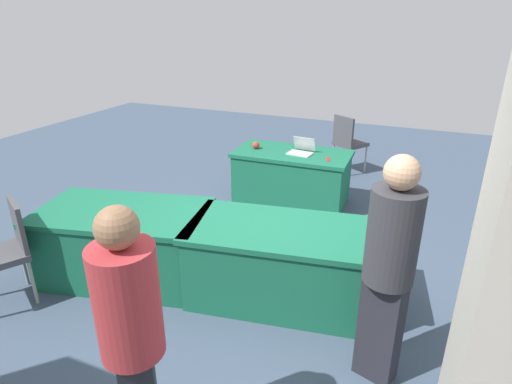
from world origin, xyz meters
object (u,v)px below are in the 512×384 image
Objects in this scene: table_mid_left at (126,243)px; chair_tucked_right at (348,140)px; table_mid_right at (285,264)px; chair_near_front at (7,247)px; person_presenter at (389,264)px; person_attendee_standing at (132,333)px; yarn_ball at (256,145)px; scissors_red at (328,159)px; table_foreground at (292,177)px; laptop_silver at (301,150)px.

chair_tucked_right reaches higher than table_mid_left.
chair_near_front is (2.31, 0.98, 0.19)m from table_mid_right.
person_presenter is at bearing 146.41° from table_mid_right.
person_attendee_standing is at bearing -58.00° from chair_tucked_right.
chair_tucked_right reaches higher than yarn_ball.
scissors_red is at bearing -96.43° from chair_near_front.
chair_near_front is 5.13m from chair_tucked_right.
table_mid_right is at bearing -54.41° from chair_tucked_right.
yarn_ball reaches higher than table_mid_right.
yarn_ball is at bearing 5.34° from table_foreground.
chair_tucked_right is at bearing 164.73° from scissors_red.
person_presenter is 2.87m from scissors_red.
table_mid_left and table_mid_right have the same top height.
person_presenter is 3.45m from yarn_ball.
chair_tucked_right reaches higher than table_mid_right.
laptop_silver is (1.46, -2.77, -0.18)m from person_presenter.
table_mid_right is 2.52m from chair_near_front.
table_foreground is 15.55× the size of yarn_ball.
table_mid_left is 1.04m from chair_near_front.
table_mid_left is 0.95× the size of table_mid_right.
chair_near_front is at bearing 23.61° from person_presenter.
person_attendee_standing is at bearing -172.20° from chair_near_front.
table_mid_right is 10.49× the size of scissors_red.
yarn_ball is (0.52, 0.05, 0.42)m from table_foreground.
table_foreground is 1.66× the size of chair_tucked_right.
person_attendee_standing is (-1.34, 1.54, 0.56)m from table_mid_left.
table_foreground is 2.60m from table_mid_left.
chair_near_front is 2.77× the size of laptop_silver.
person_presenter is at bearing -144.17° from chair_near_front.
table_mid_left is 17.55× the size of yarn_ball.
person_presenter is 4.91× the size of laptop_silver.
person_presenter is (-0.93, 0.62, 0.59)m from table_mid_right.
table_mid_left is 4.20m from chair_tucked_right.
laptop_silver is 1.94× the size of scissors_red.
table_mid_right is 18.40× the size of yarn_ball.
person_attendee_standing is (-0.40, 3.96, 0.56)m from table_foreground.
laptop_silver is (-1.78, -3.14, 0.22)m from chair_near_front.
chair_tucked_right is at bearing -87.02° from table_mid_right.
person_presenter is (-1.58, 2.78, 0.59)m from table_foreground.
table_mid_right is 2.26m from laptop_silver.
table_foreground is 2.26m from table_mid_right.
chair_near_front is at bearing 45.39° from table_mid_left.
person_presenter is at bearing 171.90° from table_mid_left.
table_foreground is 0.42m from laptop_silver.
scissors_red is (-0.40, 0.12, -0.04)m from laptop_silver.
table_mid_right is at bearing -13.79° from scissors_red.
table_foreground is 4.57× the size of laptop_silver.
chair_tucked_right reaches higher than laptop_silver.
chair_near_front is at bearing -53.23° from scissors_red.
laptop_silver is (0.53, -2.16, 0.40)m from table_mid_right.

